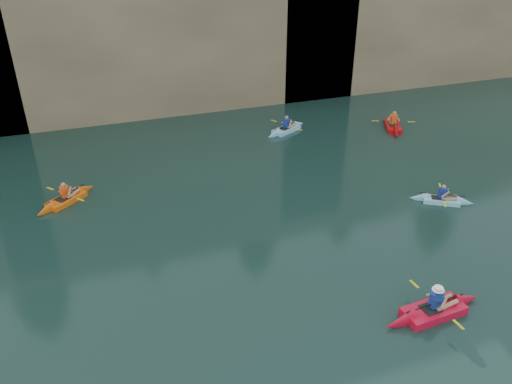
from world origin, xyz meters
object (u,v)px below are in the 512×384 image
object	(u,v)px
kayaker_ltblue_near	(441,199)
kayaker_red_far	(393,126)
kayaker_orange	(66,199)
main_kayaker	(434,310)

from	to	relation	value
kayaker_ltblue_near	kayaker_red_far	distance (m)	8.86
kayaker_orange	main_kayaker	bearing A→B (deg)	-86.25
kayaker_ltblue_near	kayaker_red_far	xyz separation A→B (m)	(2.95, 8.35, 0.03)
kayaker_orange	kayaker_ltblue_near	xyz separation A→B (m)	(15.53, -5.51, -0.01)
main_kayaker	kayaker_orange	distance (m)	15.63
main_kayaker	kayaker_ltblue_near	distance (m)	7.54
main_kayaker	kayaker_orange	xyz separation A→B (m)	(-10.75, 11.34, -0.03)
kayaker_orange	kayaker_red_far	bearing A→B (deg)	-30.97
main_kayaker	kayaker_red_far	bearing A→B (deg)	57.96
kayaker_ltblue_near	kayaker_red_far	bearing A→B (deg)	101.58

